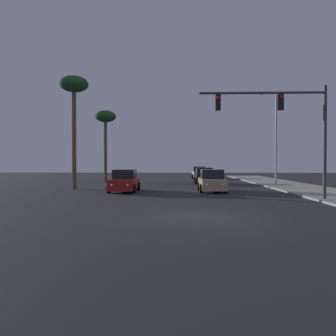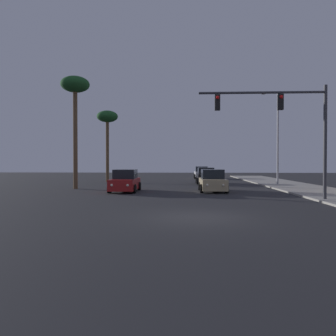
# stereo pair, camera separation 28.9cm
# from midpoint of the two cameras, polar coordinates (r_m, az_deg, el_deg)

# --- Properties ---
(ground_plane) EXTENTS (120.00, 120.00, 0.00)m
(ground_plane) POSITION_cam_midpoint_polar(r_m,az_deg,el_deg) (13.30, 5.62, -8.55)
(ground_plane) COLOR #28282B
(sidewalk_right) EXTENTS (5.00, 60.00, 0.12)m
(sidewalk_right) POSITION_cam_midpoint_polar(r_m,az_deg,el_deg) (25.33, 26.41, -4.00)
(sidewalk_right) COLOR #9E998E
(sidewalk_right) RESTS_ON ground
(car_black) EXTENTS (2.04, 4.32, 1.68)m
(car_black) POSITION_cam_midpoint_polar(r_m,az_deg,el_deg) (34.67, 6.83, -1.46)
(car_black) COLOR black
(car_black) RESTS_ON ground
(car_tan) EXTENTS (2.04, 4.32, 1.68)m
(car_tan) POSITION_cam_midpoint_polar(r_m,az_deg,el_deg) (25.23, 8.08, -2.34)
(car_tan) COLOR tan
(car_tan) RESTS_ON ground
(car_white) EXTENTS (2.04, 4.32, 1.68)m
(car_white) POSITION_cam_midpoint_polar(r_m,az_deg,el_deg) (45.77, 6.02, -0.89)
(car_white) COLOR silver
(car_white) RESTS_ON ground
(car_red) EXTENTS (2.04, 4.31, 1.68)m
(car_red) POSITION_cam_midpoint_polar(r_m,az_deg,el_deg) (25.07, -7.15, -2.36)
(car_red) COLOR maroon
(car_red) RESTS_ON ground
(traffic_light_mast) EXTENTS (7.29, 0.36, 6.50)m
(traffic_light_mast) POSITION_cam_midpoint_polar(r_m,az_deg,el_deg) (20.19, 20.60, 8.08)
(traffic_light_mast) COLOR #38383D
(traffic_light_mast) RESTS_ON sidewalk_right
(street_lamp) EXTENTS (1.74, 0.24, 9.00)m
(street_lamp) POSITION_cam_midpoint_polar(r_m,az_deg,el_deg) (33.68, 18.60, 5.85)
(street_lamp) COLOR #99999E
(street_lamp) RESTS_ON sidewalk_right
(palm_tree_mid) EXTENTS (2.40, 2.40, 8.15)m
(palm_tree_mid) POSITION_cam_midpoint_polar(r_m,az_deg,el_deg) (38.38, -10.31, 8.20)
(palm_tree_mid) COLOR brown
(palm_tree_mid) RESTS_ON ground
(palm_tree_near) EXTENTS (2.40, 2.40, 9.43)m
(palm_tree_near) POSITION_cam_midpoint_polar(r_m,az_deg,el_deg) (29.15, -15.59, 12.77)
(palm_tree_near) COLOR brown
(palm_tree_near) RESTS_ON ground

